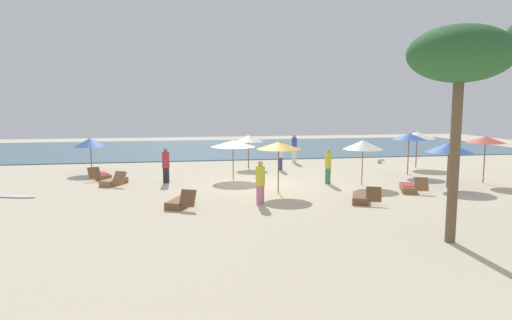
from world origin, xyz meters
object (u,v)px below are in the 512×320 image
at_px(umbrella_2, 363,145).
at_px(palm_2, 460,57).
at_px(umbrella_3, 409,136).
at_px(umbrella_1, 417,135).
at_px(person_4, 328,165).
at_px(umbrella_7, 90,142).
at_px(person_2, 166,165).
at_px(surfboard, 12,196).
at_px(umbrella_4, 233,144).
at_px(person_0, 294,148).
at_px(lounger_2, 409,187).
at_px(person_3, 280,155).
at_px(lounger_3, 181,202).
at_px(umbrella_8, 248,138).
at_px(umbrella_5, 449,147).
at_px(lounger_1, 115,181).
at_px(umbrella_0, 486,140).
at_px(dog, 380,161).
at_px(person_1, 260,183).
at_px(umbrella_6, 279,146).
at_px(lounger_0, 362,198).
at_px(lounger_4, 101,176).

xyz_separation_m(umbrella_2, palm_2, (-1.03, -8.85, 3.23)).
bearing_deg(umbrella_3, umbrella_1, 52.86).
bearing_deg(person_4, umbrella_3, 20.94).
height_order(umbrella_1, umbrella_7, umbrella_1).
distance_m(person_2, surfboard, 6.72).
bearing_deg(umbrella_4, person_0, 50.28).
xyz_separation_m(umbrella_2, umbrella_7, (-13.42, 5.98, -0.21)).
bearing_deg(umbrella_2, palm_2, -96.61).
distance_m(lounger_2, person_3, 8.36).
bearing_deg(lounger_3, person_4, 28.08).
bearing_deg(umbrella_8, umbrella_4, -110.02).
bearing_deg(person_2, umbrella_7, 137.10).
xyz_separation_m(umbrella_3, umbrella_8, (-8.22, 3.84, -0.31)).
height_order(umbrella_5, lounger_1, umbrella_5).
distance_m(umbrella_0, surfboard, 21.69).
bearing_deg(dog, umbrella_5, -94.06).
relative_size(umbrella_1, umbrella_5, 1.02).
height_order(umbrella_3, person_3, umbrella_3).
xyz_separation_m(umbrella_1, person_1, (-11.00, -8.18, -1.10)).
relative_size(lounger_1, person_0, 0.95).
height_order(umbrella_2, person_1, umbrella_2).
distance_m(umbrella_3, umbrella_6, 8.96).
relative_size(lounger_0, person_0, 0.97).
bearing_deg(lounger_2, umbrella_2, 128.39).
distance_m(umbrella_5, palm_2, 9.43).
bearing_deg(person_1, umbrella_0, 13.49).
xyz_separation_m(umbrella_3, dog, (0.49, 4.54, -1.93)).
distance_m(person_0, dog, 5.60).
height_order(umbrella_2, lounger_4, umbrella_2).
xyz_separation_m(umbrella_6, lounger_1, (-7.30, 3.26, -1.91)).
height_order(umbrella_1, umbrella_8, umbrella_1).
relative_size(umbrella_1, person_4, 1.22).
distance_m(lounger_2, dog, 9.38).
height_order(umbrella_8, person_2, umbrella_8).
bearing_deg(lounger_1, umbrella_5, -12.19).
relative_size(lounger_0, lounger_1, 1.02).
bearing_deg(umbrella_2, lounger_0, -112.57).
distance_m(umbrella_0, lounger_4, 19.22).
relative_size(lounger_1, lounger_2, 0.98).
height_order(person_3, palm_2, palm_2).
xyz_separation_m(umbrella_8, lounger_4, (-8.05, -2.65, -1.60)).
relative_size(umbrella_3, surfboard, 1.01).
bearing_deg(umbrella_8, lounger_2, -54.21).
height_order(umbrella_2, umbrella_8, umbrella_2).
bearing_deg(person_4, umbrella_4, 154.45).
xyz_separation_m(umbrella_1, lounger_2, (-4.04, -6.78, -1.77)).
bearing_deg(lounger_0, surfboard, 166.60).
xyz_separation_m(lounger_0, lounger_4, (-11.09, 7.31, 0.01)).
xyz_separation_m(umbrella_0, umbrella_1, (-0.59, 5.40, -0.18)).
xyz_separation_m(umbrella_4, person_1, (0.36, -5.93, -0.98)).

